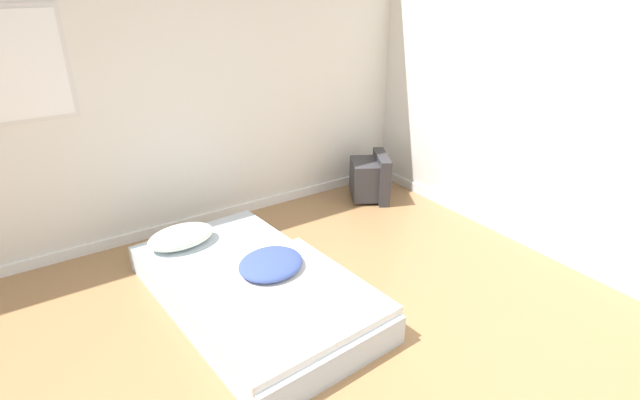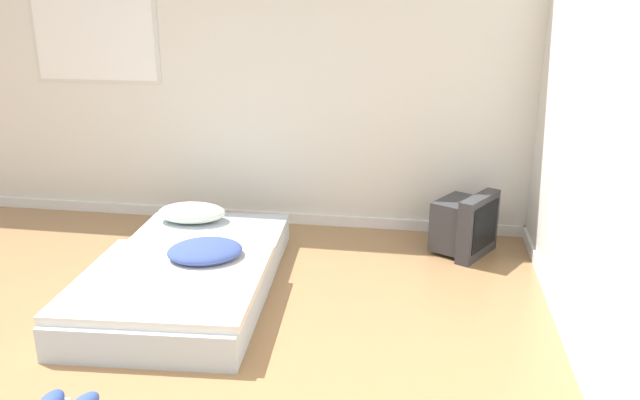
% 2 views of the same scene
% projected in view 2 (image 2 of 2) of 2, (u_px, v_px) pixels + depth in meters
% --- Properties ---
extents(wall_back, '(7.49, 0.08, 2.60)m').
position_uv_depth(wall_back, '(215.00, 69.00, 5.09)').
color(wall_back, silver).
rests_on(wall_back, ground_plane).
extents(mattress_bed, '(1.22, 2.00, 0.35)m').
position_uv_depth(mattress_bed, '(188.00, 270.00, 4.09)').
color(mattress_bed, silver).
rests_on(mattress_bed, ground_plane).
extents(crt_tv, '(0.52, 0.55, 0.47)m').
position_uv_depth(crt_tv, '(465.00, 225.00, 4.66)').
color(crt_tv, '#333338').
rests_on(crt_tv, ground_plane).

